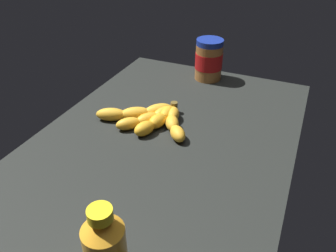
% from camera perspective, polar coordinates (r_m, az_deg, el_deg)
% --- Properties ---
extents(ground_plane, '(0.95, 0.63, 0.04)m').
position_cam_1_polar(ground_plane, '(0.87, -0.91, -3.55)').
color(ground_plane, black).
extents(banana_bunch, '(0.18, 0.28, 0.04)m').
position_cam_1_polar(banana_bunch, '(0.92, -2.80, 1.36)').
color(banana_bunch, gold).
rests_on(banana_bunch, ground_plane).
extents(peanut_butter_jar, '(0.09, 0.09, 0.14)m').
position_cam_1_polar(peanut_butter_jar, '(1.16, 6.87, 10.98)').
color(peanut_butter_jar, '#9E602D').
rests_on(peanut_butter_jar, ground_plane).
extents(honey_bottle, '(0.07, 0.07, 0.14)m').
position_cam_1_polar(honey_bottle, '(0.56, -10.58, -19.03)').
color(honey_bottle, orange).
rests_on(honey_bottle, ground_plane).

